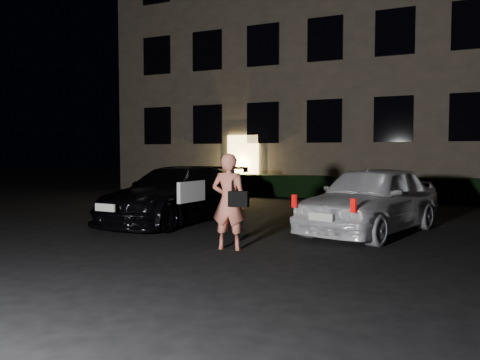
% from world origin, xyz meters
% --- Properties ---
extents(ground, '(80.00, 80.00, 0.00)m').
position_xyz_m(ground, '(0.00, 0.00, 0.00)').
color(ground, black).
rests_on(ground, ground).
extents(building, '(20.00, 8.11, 12.00)m').
position_xyz_m(building, '(-0.00, 14.99, 6.00)').
color(building, brown).
rests_on(building, ground).
extents(hedge, '(15.00, 0.70, 0.85)m').
position_xyz_m(hedge, '(0.00, 10.50, 0.42)').
color(hedge, black).
rests_on(hedge, ground).
extents(sedan, '(2.29, 4.97, 1.39)m').
position_xyz_m(sedan, '(-1.75, 2.66, 0.69)').
color(sedan, black).
rests_on(sedan, ground).
extents(hatch, '(2.90, 4.63, 1.47)m').
position_xyz_m(hatch, '(2.96, 2.92, 0.73)').
color(hatch, white).
rests_on(hatch, ground).
extents(man, '(0.75, 0.49, 1.71)m').
position_xyz_m(man, '(0.91, 0.07, 0.86)').
color(man, '#E1785F').
rests_on(man, ground).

